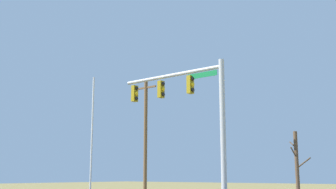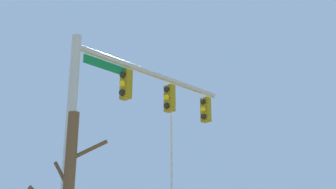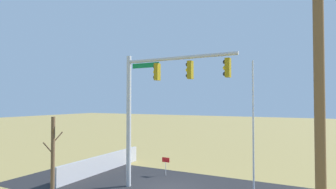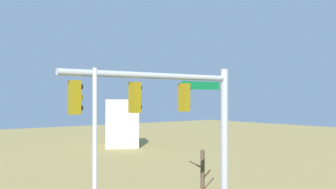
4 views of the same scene
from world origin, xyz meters
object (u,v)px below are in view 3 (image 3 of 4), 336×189
object	(u,v)px
open_sign	(166,162)
flagpole	(253,125)
signal_mast	(155,94)
utility_pole	(320,115)
bare_tree	(53,157)

from	to	relation	value
open_sign	flagpole	bearing A→B (deg)	174.23
signal_mast	utility_pole	xyz separation A→B (m)	(-7.96, 5.33, -0.80)
flagpole	bare_tree	size ratio (longest dim) A/B	1.74
flagpole	bare_tree	xyz separation A→B (m)	(9.04, 6.01, -1.50)
signal_mast	bare_tree	distance (m)	6.31
utility_pole	flagpole	bearing A→B (deg)	-69.06
signal_mast	utility_pole	distance (m)	9.61
flagpole	open_sign	distance (m)	6.54
utility_pole	bare_tree	distance (m)	12.43
utility_pole	open_sign	distance (m)	12.81
utility_pole	open_sign	xyz separation A→B (m)	(8.89, -8.43, -3.76)
utility_pole	signal_mast	bearing A→B (deg)	-33.82
bare_tree	open_sign	xyz separation A→B (m)	(-3.15, -6.61, -1.27)
signal_mast	open_sign	bearing A→B (deg)	-73.27
utility_pole	open_sign	size ratio (longest dim) A/B	7.37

